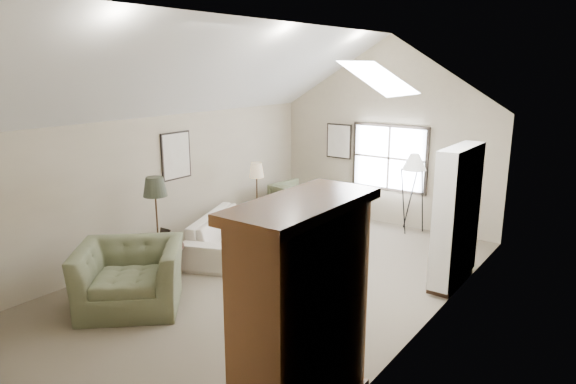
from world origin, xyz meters
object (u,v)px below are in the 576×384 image
Objects in this scene: armchair_far at (298,203)px; side_chair at (449,212)px; sofa at (229,233)px; armchair_near at (130,277)px; side_table at (166,263)px; armoire at (302,313)px; coffee_table at (254,244)px.

armchair_far is 3.16m from side_chair.
sofa is 2.54m from armchair_near.
armchair_far is (0.02, 2.23, 0.10)m from sofa.
armchair_near is at bearing -71.99° from side_table.
armchair_near is 1.45× the size of armchair_far.
armchair_near reaches higher than armchair_far.
coffee_table is at bearing 135.44° from armoire.
sofa is at bearing -171.00° from coffee_table.
armoire is 6.07m from side_chair.
side_table is at bearing -104.39° from coffee_table.
coffee_table is (-3.17, 3.12, -0.87)m from armoire.
side_chair is (2.98, 4.59, 0.28)m from side_table.
armchair_near is 6.12m from side_chair.
sofa is 2.07× the size of side_chair.
side_table is 0.52× the size of side_chair.
coffee_table is at bearing 75.61° from side_table.
armoire is 1.92× the size of side_chair.
armoire is at bearing -86.71° from side_chair.
armoire is at bearing -50.94° from armchair_near.
side_table is (-3.60, 1.43, -0.80)m from armoire.
side_table is (0.08, -3.83, -0.15)m from armchair_far.
armchair_near is at bearing 166.99° from sofa.
armchair_near is (-3.30, 0.52, -0.64)m from armoire.
side_table is at bearing 158.28° from armoire.
side_chair is at bearing 56.96° from side_table.
side_chair is at bearing 22.01° from armchair_near.
sofa is 2.23m from armchair_far.
armchair_far is at bearing 52.57° from armchair_near.
armchair_near is 2.38× the size of side_table.
sofa is 4.30m from side_chair.
armchair_far is (-0.37, 4.74, -0.01)m from armchair_near.
sofa is 2.67× the size of coffee_table.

